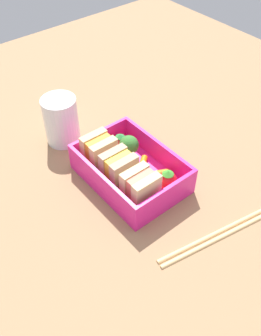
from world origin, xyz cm
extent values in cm
cube|color=#936E4C|center=(0.00, 0.00, -1.00)|extent=(120.00, 120.00, 2.00)
cube|color=#EC218F|center=(0.00, 0.00, 0.60)|extent=(17.84, 12.61, 1.20)
cube|color=#EC218F|center=(0.00, 6.01, 3.18)|extent=(17.84, 0.60, 3.95)
cube|color=#EC218F|center=(0.00, -6.01, 3.18)|extent=(17.84, 0.60, 3.95)
cube|color=#EC218F|center=(-8.62, 0.00, 3.18)|extent=(0.60, 11.41, 3.95)
cube|color=#EC218F|center=(8.62, 0.00, 3.18)|extent=(0.60, 11.41, 3.95)
cube|color=#E0C689|center=(-6.78, 2.43, 4.02)|extent=(1.44, 4.87, 5.64)
cube|color=#D87259|center=(-5.35, 2.43, 4.02)|extent=(1.44, 4.48, 5.19)
cube|color=#E0C689|center=(-3.91, 2.43, 4.02)|extent=(1.44, 4.87, 5.64)
cube|color=tan|center=(-1.44, 2.43, 4.02)|extent=(1.44, 4.87, 5.64)
cube|color=yellow|center=(0.00, 2.43, 4.02)|extent=(1.44, 4.48, 5.19)
cube|color=tan|center=(1.44, 2.43, 4.02)|extent=(1.44, 4.87, 5.64)
cube|color=#E2B77E|center=(3.91, 2.43, 4.02)|extent=(1.44, 4.87, 5.64)
cube|color=orange|center=(5.35, 2.43, 4.02)|extent=(1.44, 4.48, 5.19)
cube|color=#E2B77E|center=(6.78, 2.43, 4.02)|extent=(1.44, 4.87, 5.64)
sphere|color=red|center=(-6.03, -2.65, 2.78)|extent=(3.16, 3.16, 3.16)
cone|color=#398D2B|center=(-6.03, -2.65, 4.66)|extent=(1.90, 1.90, 0.60)
cylinder|color=orange|center=(-3.16, -2.91, 1.83)|extent=(3.04, 4.48, 1.27)
cylinder|color=orange|center=(0.21, -2.54, 1.75)|extent=(3.39, 3.99, 1.10)
cylinder|color=#7FC870|center=(3.46, -2.46, 2.03)|extent=(1.13, 1.13, 1.66)
sphere|color=#35722D|center=(3.46, -2.46, 4.04)|extent=(3.37, 3.37, 3.37)
sphere|color=red|center=(6.13, -2.63, 2.62)|extent=(2.84, 2.84, 2.84)
cone|color=#318942|center=(6.13, -2.63, 4.34)|extent=(1.70, 1.70, 0.60)
cylinder|color=#DAAF73|center=(-17.63, -2.52, 0.35)|extent=(4.41, 20.02, 0.70)
cylinder|color=#DAAF73|center=(-16.71, -2.69, 0.35)|extent=(4.41, 20.02, 0.70)
cylinder|color=white|center=(16.11, 3.15, 4.51)|extent=(6.29, 6.29, 9.02)
camera|label=1|loc=(-34.05, 27.74, 46.19)|focal=40.00mm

